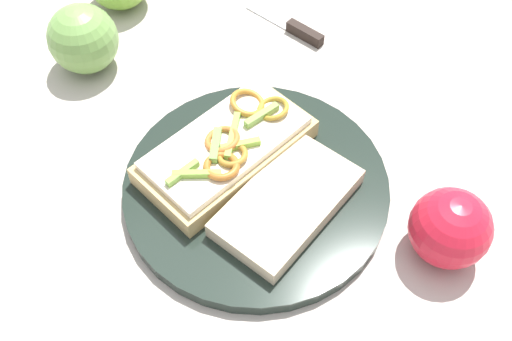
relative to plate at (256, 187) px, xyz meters
name	(u,v)px	position (x,y,z in m)	size (l,w,h in m)	color
ground_plane	(256,191)	(0.00, 0.00, -0.01)	(2.00, 2.00, 0.00)	#B9ACA1
plate	(256,187)	(0.00, 0.00, 0.00)	(0.27, 0.27, 0.02)	black
sandwich	(227,148)	(0.02, 0.04, 0.02)	(0.20, 0.16, 0.04)	tan
bread_slice_side	(287,203)	(-0.02, -0.04, 0.02)	(0.15, 0.08, 0.02)	beige
apple_1	(83,39)	(0.10, 0.25, 0.03)	(0.08, 0.08, 0.08)	#72A34E
apple_2	(451,224)	(0.00, -0.19, 0.03)	(0.08, 0.08, 0.08)	red
knife	(296,29)	(0.25, 0.04, 0.00)	(0.05, 0.12, 0.01)	silver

